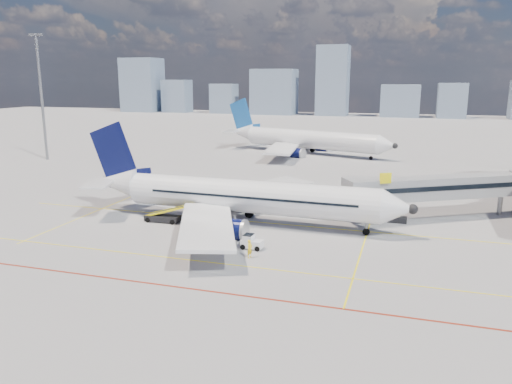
% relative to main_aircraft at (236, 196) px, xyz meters
% --- Properties ---
extents(ground, '(420.00, 420.00, 0.00)m').
position_rel_main_aircraft_xyz_m(ground, '(1.08, -7.06, -3.22)').
color(ground, '#939396').
rests_on(ground, ground).
extents(apron_markings, '(90.00, 35.12, 0.01)m').
position_rel_main_aircraft_xyz_m(apron_markings, '(0.51, -10.97, -3.22)').
color(apron_markings, '#FFEA0D').
rests_on(apron_markings, ground).
extents(jet_bridge, '(23.55, 15.78, 6.30)m').
position_rel_main_aircraft_xyz_m(jet_bridge, '(24.59, 9.85, 0.52)').
color(jet_bridge, gray).
rests_on(jet_bridge, ground).
extents(floodlight_mast_nw, '(3.20, 0.61, 25.45)m').
position_rel_main_aircraft_xyz_m(floodlight_mast_nw, '(-53.92, 32.94, 10.37)').
color(floodlight_mast_nw, gray).
rests_on(floodlight_mast_nw, ground).
extents(distant_skyline, '(250.47, 15.58, 31.74)m').
position_rel_main_aircraft_xyz_m(distant_skyline, '(-2.07, 182.94, 8.24)').
color(distant_skyline, gray).
rests_on(distant_skyline, ground).
extents(main_aircraft, '(39.85, 34.72, 11.61)m').
position_rel_main_aircraft_xyz_m(main_aircraft, '(0.00, 0.00, 0.00)').
color(main_aircraft, white).
rests_on(main_aircraft, ground).
extents(second_aircraft, '(41.92, 35.76, 12.57)m').
position_rel_main_aircraft_xyz_m(second_aircraft, '(-4.23, 57.97, -0.00)').
color(second_aircraft, white).
rests_on(second_aircraft, ground).
extents(baggage_tug, '(2.20, 1.43, 1.46)m').
position_rel_main_aircraft_xyz_m(baggage_tug, '(4.49, -8.32, -2.52)').
color(baggage_tug, white).
rests_on(baggage_tug, ground).
extents(cargo_dolly, '(3.45, 2.55, 1.73)m').
position_rel_main_aircraft_xyz_m(cargo_dolly, '(0.12, -7.26, -2.27)').
color(cargo_dolly, black).
rests_on(cargo_dolly, ground).
extents(belt_loader, '(5.97, 1.70, 2.43)m').
position_rel_main_aircraft_xyz_m(belt_loader, '(-8.29, -2.30, -2.59)').
color(belt_loader, black).
rests_on(belt_loader, ground).
extents(ramp_worker, '(0.61, 0.75, 1.76)m').
position_rel_main_aircraft_xyz_m(ramp_worker, '(5.15, -10.79, -2.34)').
color(ramp_worker, yellow).
rests_on(ramp_worker, ground).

